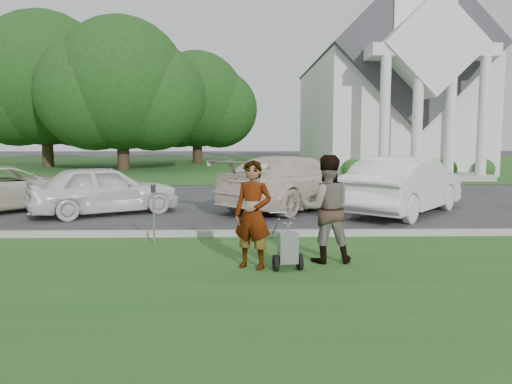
{
  "coord_description": "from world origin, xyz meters",
  "views": [
    {
      "loc": [
        -0.11,
        -10.35,
        2.26
      ],
      "look_at": [
        0.11,
        0.0,
        1.07
      ],
      "focal_mm": 35.0,
      "sensor_mm": 36.0,
      "label": 1
    }
  ],
  "objects_px": {
    "tree_far": "(44,85)",
    "car_a": "(7,188)",
    "car_c": "(293,182)",
    "striping_cart": "(288,248)",
    "tree_back": "(197,104)",
    "person_right": "(326,210)",
    "person_left": "(253,216)",
    "car_d": "(405,185)",
    "car_b": "(104,190)",
    "tree_left": "(121,90)",
    "parking_meter_near": "(154,207)",
    "church": "(383,79)"
  },
  "relations": [
    {
      "from": "person_left",
      "to": "person_right",
      "type": "bearing_deg",
      "value": 41.13
    },
    {
      "from": "tree_left",
      "to": "tree_far",
      "type": "xyz_separation_m",
      "value": [
        -6.0,
        3.0,
        0.58
      ]
    },
    {
      "from": "striping_cart",
      "to": "car_c",
      "type": "xyz_separation_m",
      "value": [
        0.77,
        7.17,
        0.44
      ]
    },
    {
      "from": "car_b",
      "to": "car_d",
      "type": "distance_m",
      "value": 8.61
    },
    {
      "from": "car_a",
      "to": "car_c",
      "type": "bearing_deg",
      "value": -134.4
    },
    {
      "from": "car_a",
      "to": "car_c",
      "type": "height_order",
      "value": "car_c"
    },
    {
      "from": "tree_left",
      "to": "car_d",
      "type": "height_order",
      "value": "tree_left"
    },
    {
      "from": "person_left",
      "to": "car_d",
      "type": "bearing_deg",
      "value": 76.9
    },
    {
      "from": "tree_far",
      "to": "car_b",
      "type": "height_order",
      "value": "tree_far"
    },
    {
      "from": "church",
      "to": "car_d",
      "type": "distance_m",
      "value": 20.5
    },
    {
      "from": "tree_left",
      "to": "car_d",
      "type": "xyz_separation_m",
      "value": [
        12.47,
        -18.2,
        -4.29
      ]
    },
    {
      "from": "tree_far",
      "to": "car_b",
      "type": "xyz_separation_m",
      "value": [
        9.87,
        -21.13,
        -4.98
      ]
    },
    {
      "from": "person_left",
      "to": "car_a",
      "type": "relative_size",
      "value": 0.37
    },
    {
      "from": "person_left",
      "to": "parking_meter_near",
      "type": "bearing_deg",
      "value": 160.67
    },
    {
      "from": "car_b",
      "to": "parking_meter_near",
      "type": "bearing_deg",
      "value": 179.46
    },
    {
      "from": "tree_far",
      "to": "parking_meter_near",
      "type": "distance_m",
      "value": 28.33
    },
    {
      "from": "tree_far",
      "to": "person_right",
      "type": "distance_m",
      "value": 31.13
    },
    {
      "from": "tree_back",
      "to": "person_right",
      "type": "xyz_separation_m",
      "value": [
        5.32,
        -31.68,
        -3.78
      ]
    },
    {
      "from": "tree_left",
      "to": "car_c",
      "type": "bearing_deg",
      "value": -61.21
    },
    {
      "from": "tree_far",
      "to": "tree_back",
      "type": "xyz_separation_m",
      "value": [
        10.0,
        5.0,
        -0.97
      ]
    },
    {
      "from": "person_left",
      "to": "car_b",
      "type": "bearing_deg",
      "value": 148.94
    },
    {
      "from": "tree_back",
      "to": "car_a",
      "type": "bearing_deg",
      "value": -97.33
    },
    {
      "from": "church",
      "to": "car_d",
      "type": "relative_size",
      "value": 4.82
    },
    {
      "from": "person_left",
      "to": "car_c",
      "type": "xyz_separation_m",
      "value": [
        1.35,
        7.03,
        -0.1
      ]
    },
    {
      "from": "car_a",
      "to": "person_right",
      "type": "bearing_deg",
      "value": -172.73
    },
    {
      "from": "person_left",
      "to": "car_a",
      "type": "bearing_deg",
      "value": 161.1
    },
    {
      "from": "parking_meter_near",
      "to": "striping_cart",
      "type": "bearing_deg",
      "value": -38.19
    },
    {
      "from": "tree_far",
      "to": "car_c",
      "type": "height_order",
      "value": "tree_far"
    },
    {
      "from": "church",
      "to": "car_b",
      "type": "height_order",
      "value": "church"
    },
    {
      "from": "tree_left",
      "to": "tree_back",
      "type": "bearing_deg",
      "value": 63.43
    },
    {
      "from": "striping_cart",
      "to": "tree_left",
      "type": "bearing_deg",
      "value": 100.75
    },
    {
      "from": "tree_far",
      "to": "tree_back",
      "type": "distance_m",
      "value": 11.22
    },
    {
      "from": "striping_cart",
      "to": "car_c",
      "type": "relative_size",
      "value": 0.18
    },
    {
      "from": "striping_cart",
      "to": "car_a",
      "type": "xyz_separation_m",
      "value": [
        -7.86,
        6.91,
        0.3
      ]
    },
    {
      "from": "car_d",
      "to": "car_c",
      "type": "bearing_deg",
      "value": 19.05
    },
    {
      "from": "tree_far",
      "to": "person_left",
      "type": "bearing_deg",
      "value": -62.63
    },
    {
      "from": "tree_back",
      "to": "person_left",
      "type": "relative_size",
      "value": 5.27
    },
    {
      "from": "car_c",
      "to": "striping_cart",
      "type": "bearing_deg",
      "value": 124.25
    },
    {
      "from": "tree_left",
      "to": "person_right",
      "type": "relative_size",
      "value": 5.6
    },
    {
      "from": "tree_far",
      "to": "car_a",
      "type": "height_order",
      "value": "tree_far"
    },
    {
      "from": "car_a",
      "to": "tree_back",
      "type": "bearing_deg",
      "value": -53.47
    },
    {
      "from": "person_right",
      "to": "car_d",
      "type": "height_order",
      "value": "person_right"
    },
    {
      "from": "person_left",
      "to": "car_c",
      "type": "height_order",
      "value": "person_left"
    },
    {
      "from": "striping_cart",
      "to": "car_d",
      "type": "xyz_separation_m",
      "value": [
        3.87,
        6.02,
        0.45
      ]
    },
    {
      "from": "person_right",
      "to": "car_a",
      "type": "height_order",
      "value": "person_right"
    },
    {
      "from": "church",
      "to": "person_left",
      "type": "xyz_separation_m",
      "value": [
        -8.99,
        -25.21,
        -5.03
      ]
    },
    {
      "from": "car_c",
      "to": "tree_back",
      "type": "bearing_deg",
      "value": -37.51
    },
    {
      "from": "car_a",
      "to": "car_b",
      "type": "xyz_separation_m",
      "value": [
        3.12,
        -0.82,
        0.03
      ]
    },
    {
      "from": "tree_left",
      "to": "tree_back",
      "type": "relative_size",
      "value": 1.11
    },
    {
      "from": "tree_far",
      "to": "car_d",
      "type": "bearing_deg",
      "value": -48.94
    }
  ]
}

